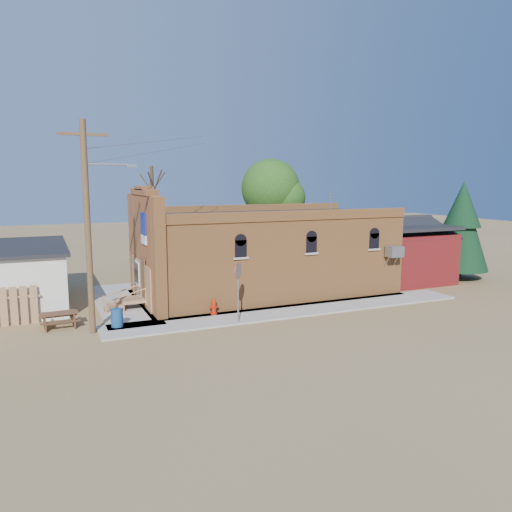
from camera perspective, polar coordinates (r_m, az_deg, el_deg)
name	(u,v)px	position (r m, az deg, el deg)	size (l,w,h in m)	color
ground	(276,319)	(23.90, 2.28, -7.24)	(120.00, 120.00, 0.00)	olive
sidewalk_south	(295,311)	(25.32, 4.47, -6.25)	(19.00, 2.20, 0.08)	#9E9991
sidewalk_west	(121,303)	(27.73, -15.16, -5.22)	(2.60, 10.00, 0.08)	#9E9991
brick_bar	(261,253)	(28.98, 0.53, 0.31)	(16.40, 7.97, 6.30)	#C1763B
red_shed	(397,246)	(34.16, 15.82, 1.13)	(5.40, 6.40, 4.30)	maroon
utility_pole	(89,223)	(22.06, -18.56, 3.60)	(3.12, 0.26, 9.00)	#502E20
tree_bare_near	(152,189)	(34.43, -11.79, 7.50)	(2.80, 2.80, 7.65)	#403324
tree_leafy	(270,189)	(37.77, 1.67, 7.72)	(4.40, 4.40, 8.15)	#403324
evergreen_tree	(462,224)	(35.61, 22.46, 3.43)	(3.60, 3.60, 6.50)	#403324
fire_hydrant	(214,307)	(24.43, -4.84, -5.79)	(0.45, 0.44, 0.77)	#A61D09
stop_sign	(238,277)	(22.64, -2.08, -2.36)	(0.56, 0.61, 2.78)	gray
trash_barrel	(117,318)	(23.19, -15.61, -6.81)	(0.53, 0.53, 0.81)	navy
picnic_table	(59,318)	(24.17, -21.60, -6.57)	(1.71, 1.34, 0.68)	#513320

